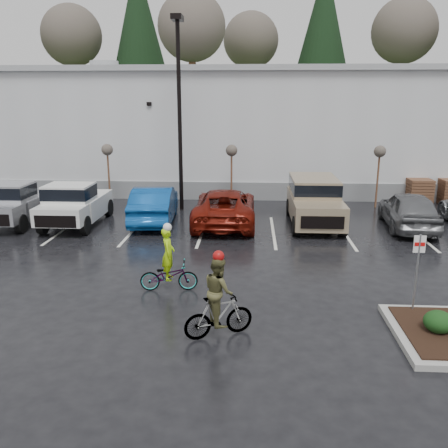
# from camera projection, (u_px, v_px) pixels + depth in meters

# --- Properties ---
(ground) EXTENTS (120.00, 120.00, 0.00)m
(ground) POSITION_uv_depth(u_px,v_px,m) (267.00, 315.00, 12.44)
(ground) COLOR black
(ground) RESTS_ON ground
(warehouse) EXTENTS (60.50, 15.50, 7.20)m
(warehouse) POSITION_uv_depth(u_px,v_px,m) (259.00, 126.00, 32.71)
(warehouse) COLOR silver
(warehouse) RESTS_ON ground
(wooded_ridge) EXTENTS (80.00, 25.00, 6.00)m
(wooded_ridge) POSITION_uv_depth(u_px,v_px,m) (256.00, 120.00, 55.07)
(wooded_ridge) COLOR #243A18
(wooded_ridge) RESTS_ON ground
(lamppost) EXTENTS (0.50, 1.00, 9.22)m
(lamppost) POSITION_uv_depth(u_px,v_px,m) (179.00, 94.00, 22.78)
(lamppost) COLOR black
(lamppost) RESTS_ON ground
(sapling_west) EXTENTS (0.60, 0.60, 3.20)m
(sapling_west) POSITION_uv_depth(u_px,v_px,m) (107.00, 153.00, 24.73)
(sapling_west) COLOR #4E311F
(sapling_west) RESTS_ON ground
(sapling_mid) EXTENTS (0.60, 0.60, 3.20)m
(sapling_mid) POSITION_uv_depth(u_px,v_px,m) (232.00, 154.00, 24.36)
(sapling_mid) COLOR #4E311F
(sapling_mid) RESTS_ON ground
(sapling_east) EXTENTS (0.60, 0.60, 3.20)m
(sapling_east) POSITION_uv_depth(u_px,v_px,m) (380.00, 155.00, 23.94)
(sapling_east) COLOR #4E311F
(sapling_east) RESTS_ON ground
(pallet_stack_a) EXTENTS (1.20, 1.20, 1.35)m
(pallet_stack_a) POSITION_uv_depth(u_px,v_px,m) (419.00, 192.00, 25.29)
(pallet_stack_a) COLOR #4E311F
(pallet_stack_a) RESTS_ON ground
(shrub_a) EXTENTS (0.70, 0.70, 0.52)m
(shrub_a) POSITION_uv_depth(u_px,v_px,m) (439.00, 322.00, 11.14)
(shrub_a) COLOR black
(shrub_a) RESTS_ON curb_island
(fire_lane_sign) EXTENTS (0.30, 0.05, 2.20)m
(fire_lane_sign) POSITION_uv_depth(u_px,v_px,m) (417.00, 265.00, 12.05)
(fire_lane_sign) COLOR gray
(fire_lane_sign) RESTS_ON ground
(pickup_silver) EXTENTS (2.10, 5.20, 1.96)m
(pickup_silver) POSITION_uv_depth(u_px,v_px,m) (19.00, 201.00, 21.50)
(pickup_silver) COLOR #B7B9C0
(pickup_silver) RESTS_ON ground
(pickup_white) EXTENTS (2.10, 5.20, 1.96)m
(pickup_white) POSITION_uv_depth(u_px,v_px,m) (78.00, 202.00, 21.27)
(pickup_white) COLOR silver
(pickup_white) RESTS_ON ground
(car_blue) EXTENTS (2.14, 5.16, 1.66)m
(car_blue) POSITION_uv_depth(u_px,v_px,m) (154.00, 204.00, 21.54)
(car_blue) COLOR #0C438D
(car_blue) RESTS_ON ground
(car_red) EXTENTS (2.70, 5.75, 1.59)m
(car_red) POSITION_uv_depth(u_px,v_px,m) (225.00, 207.00, 21.23)
(car_red) COLOR maroon
(car_red) RESTS_ON ground
(suv_tan) EXTENTS (2.20, 5.10, 2.06)m
(suv_tan) POSITION_uv_depth(u_px,v_px,m) (315.00, 202.00, 21.06)
(suv_tan) COLOR gray
(suv_tan) RESTS_ON ground
(car_grey) EXTENTS (2.31, 4.94, 1.63)m
(car_grey) POSITION_uv_depth(u_px,v_px,m) (409.00, 210.00, 20.52)
(car_grey) COLOR slate
(car_grey) RESTS_ON ground
(cyclist_hivis) EXTENTS (1.74, 0.76, 2.05)m
(cyclist_hivis) POSITION_uv_depth(u_px,v_px,m) (169.00, 269.00, 13.88)
(cyclist_hivis) COLOR #3F3F44
(cyclist_hivis) RESTS_ON ground
(cyclist_olive) EXTENTS (1.71, 1.12, 2.15)m
(cyclist_olive) POSITION_uv_depth(u_px,v_px,m) (219.00, 305.00, 11.13)
(cyclist_olive) COLOR #3F3F44
(cyclist_olive) RESTS_ON ground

